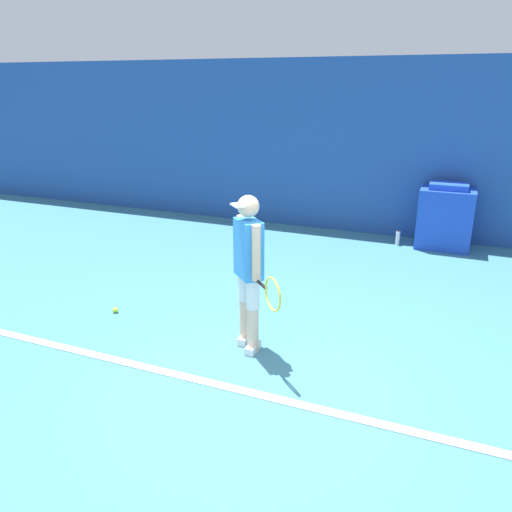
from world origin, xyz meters
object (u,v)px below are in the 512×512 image
at_px(tennis_player, 249,267).
at_px(tennis_ball, 115,310).
at_px(covered_chair, 445,217).
at_px(water_bottle, 398,238).

relative_size(tennis_player, tennis_ball, 24.47).
bearing_deg(covered_chair, tennis_player, -111.31).
bearing_deg(covered_chair, tennis_ball, -130.05).
xyz_separation_m(tennis_player, covered_chair, (1.73, 4.44, -0.39)).
distance_m(tennis_ball, covered_chair, 5.63).
height_order(tennis_player, water_bottle, tennis_player).
bearing_deg(tennis_player, tennis_ball, -140.21).
relative_size(tennis_ball, covered_chair, 0.06).
relative_size(tennis_ball, water_bottle, 0.26).
xyz_separation_m(covered_chair, water_bottle, (-0.73, -0.15, -0.41)).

